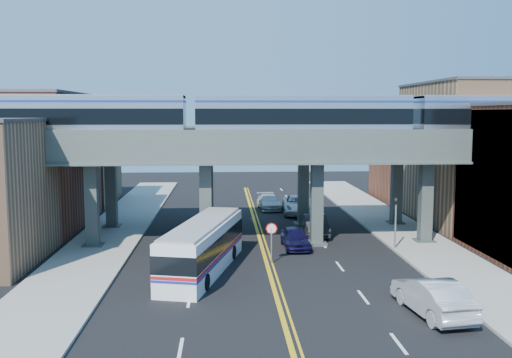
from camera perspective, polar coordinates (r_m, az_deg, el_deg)
ground at (r=33.78m, az=1.47°, el=-9.75°), size 120.00×120.00×0.00m
sidewalk_west at (r=44.22m, az=-14.75°, el=-5.93°), size 5.00×70.00×0.16m
sidewalk_east at (r=45.61m, az=15.02°, el=-5.56°), size 5.00×70.00×0.16m
building_west_b at (r=50.97m, az=-21.33°, el=1.64°), size 8.00×14.00×11.00m
building_west_c at (r=63.54m, az=-17.67°, el=1.32°), size 8.00×10.00×8.00m
building_east_b at (r=52.87m, az=20.39°, el=2.38°), size 8.00×14.00×12.00m
building_east_c at (r=65.06m, az=15.76°, el=1.94°), size 8.00×10.00×9.00m
mural_panel at (r=40.47m, az=21.98°, el=-0.63°), size 0.10×9.50×9.50m
elevated_viaduct_near at (r=40.50m, az=0.56°, el=2.30°), size 52.00×3.60×7.40m
elevated_viaduct_far at (r=47.47m, az=-0.01°, el=2.93°), size 52.00×3.60×7.40m
transit_train at (r=40.69m, az=4.66°, el=6.21°), size 46.60×2.92×3.40m
stop_sign at (r=36.26m, az=1.56°, el=-5.74°), size 0.76×0.09×2.63m
traffic_signal at (r=40.75m, az=13.79°, el=-3.78°), size 0.15×0.18×4.10m
transit_bus at (r=34.61m, az=-5.32°, el=-6.84°), size 5.04×11.46×2.88m
car_lane_a at (r=40.58m, az=3.95°, el=-5.89°), size 1.89×4.41×1.48m
car_lane_b at (r=44.96m, az=5.94°, el=-4.60°), size 1.77×4.87×1.60m
car_lane_c at (r=54.34m, az=4.23°, el=-2.59°), size 3.19×6.27×1.70m
car_lane_d at (r=56.72m, az=1.32°, el=-2.31°), size 2.44×5.12×1.44m
car_parked_curb at (r=28.74m, az=17.22°, el=-11.15°), size 2.58×5.62×1.79m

